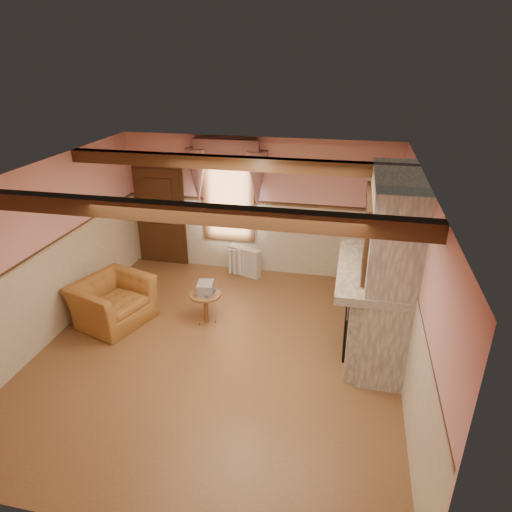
% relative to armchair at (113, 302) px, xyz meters
% --- Properties ---
extents(floor, '(5.50, 6.00, 0.01)m').
position_rel_armchair_xyz_m(floor, '(2.00, -0.47, -0.39)').
color(floor, brown).
rests_on(floor, ground).
extents(ceiling, '(5.50, 6.00, 0.01)m').
position_rel_armchair_xyz_m(ceiling, '(2.00, -0.47, 2.41)').
color(ceiling, silver).
rests_on(ceiling, wall_back).
extents(wall_back, '(5.50, 0.02, 2.80)m').
position_rel_armchair_xyz_m(wall_back, '(2.00, 2.53, 1.01)').
color(wall_back, pink).
rests_on(wall_back, floor).
extents(wall_front, '(5.50, 0.02, 2.80)m').
position_rel_armchair_xyz_m(wall_front, '(2.00, -3.47, 1.01)').
color(wall_front, pink).
rests_on(wall_front, floor).
extents(wall_left, '(0.02, 6.00, 2.80)m').
position_rel_armchair_xyz_m(wall_left, '(-0.75, -0.47, 1.01)').
color(wall_left, pink).
rests_on(wall_left, floor).
extents(wall_right, '(0.02, 6.00, 2.80)m').
position_rel_armchair_xyz_m(wall_right, '(4.75, -0.47, 1.01)').
color(wall_right, pink).
rests_on(wall_right, floor).
extents(wainscot, '(5.50, 6.00, 1.50)m').
position_rel_armchair_xyz_m(wainscot, '(2.00, -0.47, 0.36)').
color(wainscot, beige).
rests_on(wainscot, floor).
extents(chair_rail, '(5.50, 6.00, 0.08)m').
position_rel_armchair_xyz_m(chair_rail, '(2.00, -0.47, 1.11)').
color(chair_rail, black).
rests_on(chair_rail, wainscot).
extents(firebox, '(0.20, 0.95, 0.90)m').
position_rel_armchair_xyz_m(firebox, '(4.00, 0.13, 0.06)').
color(firebox, black).
rests_on(firebox, floor).
extents(armchair, '(1.37, 1.46, 0.77)m').
position_rel_armchair_xyz_m(armchair, '(0.00, 0.00, 0.00)').
color(armchair, '#9E662D').
rests_on(armchair, floor).
extents(side_table, '(0.58, 0.58, 0.55)m').
position_rel_armchair_xyz_m(side_table, '(1.56, 0.32, -0.11)').
color(side_table, brown).
rests_on(side_table, floor).
extents(book_stack, '(0.31, 0.36, 0.20)m').
position_rel_armchair_xyz_m(book_stack, '(1.57, 0.33, 0.26)').
color(book_stack, '#B7AD8C').
rests_on(book_stack, side_table).
extents(radiator, '(0.72, 0.42, 0.60)m').
position_rel_armchair_xyz_m(radiator, '(1.79, 2.23, -0.09)').
color(radiator, silver).
rests_on(radiator, floor).
extents(bowl, '(0.32, 0.32, 0.08)m').
position_rel_armchair_xyz_m(bowl, '(4.25, 0.29, 1.07)').
color(bowl, brown).
rests_on(bowl, mantel).
extents(mantel_clock, '(0.14, 0.24, 0.20)m').
position_rel_armchair_xyz_m(mantel_clock, '(4.25, 0.91, 1.13)').
color(mantel_clock, black).
rests_on(mantel_clock, mantel).
extents(oil_lamp, '(0.11, 0.11, 0.28)m').
position_rel_armchair_xyz_m(oil_lamp, '(4.25, 0.68, 1.17)').
color(oil_lamp, gold).
rests_on(oil_lamp, mantel).
extents(candle_red, '(0.06, 0.06, 0.16)m').
position_rel_armchair_xyz_m(candle_red, '(4.25, -0.68, 1.11)').
color(candle_red, '#B52716').
rests_on(candle_red, mantel).
extents(jar_yellow, '(0.06, 0.06, 0.12)m').
position_rel_armchair_xyz_m(jar_yellow, '(4.25, -0.50, 1.09)').
color(jar_yellow, gold).
rests_on(jar_yellow, mantel).
extents(fireplace, '(0.85, 2.00, 2.80)m').
position_rel_armchair_xyz_m(fireplace, '(4.43, 0.13, 1.01)').
color(fireplace, gray).
rests_on(fireplace, floor).
extents(mantel, '(1.05, 2.05, 0.12)m').
position_rel_armchair_xyz_m(mantel, '(4.25, 0.13, 0.97)').
color(mantel, gray).
rests_on(mantel, fireplace).
extents(overmantel_mirror, '(0.06, 1.44, 1.04)m').
position_rel_armchair_xyz_m(overmantel_mirror, '(4.06, 0.13, 1.58)').
color(overmantel_mirror, silver).
rests_on(overmantel_mirror, fireplace).
extents(door, '(1.10, 0.10, 2.10)m').
position_rel_armchair_xyz_m(door, '(-0.10, 2.47, 0.66)').
color(door, black).
rests_on(door, floor).
extents(window, '(1.06, 0.08, 2.02)m').
position_rel_armchair_xyz_m(window, '(1.40, 2.50, 1.26)').
color(window, white).
rests_on(window, wall_back).
extents(window_drapes, '(1.30, 0.14, 1.40)m').
position_rel_armchair_xyz_m(window_drapes, '(1.40, 2.41, 1.86)').
color(window_drapes, gray).
rests_on(window_drapes, wall_back).
extents(ceiling_beam_front, '(5.50, 0.18, 0.20)m').
position_rel_armchair_xyz_m(ceiling_beam_front, '(2.00, -1.67, 2.31)').
color(ceiling_beam_front, black).
rests_on(ceiling_beam_front, ceiling).
extents(ceiling_beam_back, '(5.50, 0.18, 0.20)m').
position_rel_armchair_xyz_m(ceiling_beam_back, '(2.00, 0.73, 2.31)').
color(ceiling_beam_back, black).
rests_on(ceiling_beam_back, ceiling).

